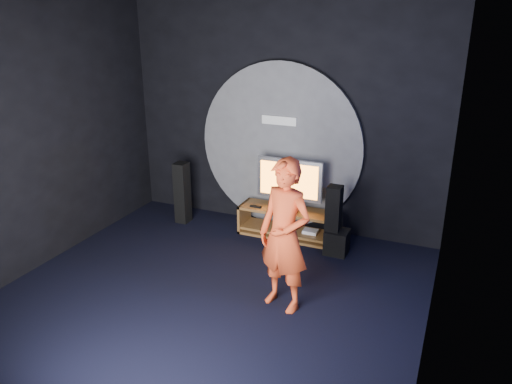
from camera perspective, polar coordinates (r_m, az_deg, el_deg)
floor at (r=6.21m, az=-5.59°, el=-12.01°), size 5.00×5.00×0.00m
back_wall at (r=7.69m, az=2.95°, el=8.54°), size 5.00×0.04×3.50m
front_wall at (r=3.67m, az=-25.62°, el=-6.88°), size 5.00×0.04×3.50m
left_wall at (r=7.02m, az=-24.42°, el=5.63°), size 0.04×5.00×3.50m
right_wall at (r=4.83m, az=20.70°, el=0.15°), size 0.04×5.00×3.50m
wall_disc_panel at (r=7.75m, az=2.75°, el=5.21°), size 2.60×0.11×2.60m
media_console at (r=7.67m, az=3.58°, el=-3.73°), size 1.47×0.45×0.45m
tv at (r=7.49m, az=3.82°, el=1.19°), size 1.01×0.22×0.77m
center_speaker at (r=7.42m, az=3.21°, el=-1.81°), size 0.40×0.15×0.15m
remote at (r=7.62m, az=-0.04°, el=-1.68°), size 0.18×0.05×0.02m
tower_speaker_left at (r=8.17m, az=-8.42°, el=-0.08°), size 0.20×0.22×1.00m
tower_speaker_right at (r=7.13m, az=8.82°, el=-3.17°), size 0.20×0.22×1.00m
subwoofer at (r=7.24m, az=9.21°, el=-5.64°), size 0.32×0.32×0.35m
player at (r=5.64m, az=3.29°, el=-5.03°), size 0.75×0.60×1.80m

